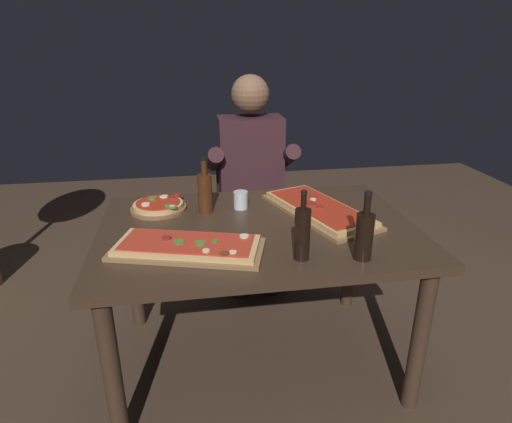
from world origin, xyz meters
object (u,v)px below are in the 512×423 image
(pizza_rectangular_front, at_px, (188,247))
(tumbler_near_camera, at_px, (241,201))
(dining_table, at_px, (258,245))
(vinegar_bottle_green, at_px, (302,233))
(wine_bottle_dark, at_px, (205,192))
(oil_bottle_amber, at_px, (364,234))
(pizza_rectangular_left, at_px, (319,209))
(diner_chair, at_px, (249,208))
(seated_diner, at_px, (252,176))
(pizza_round_far, at_px, (159,206))

(pizza_rectangular_front, bearing_deg, tumbler_near_camera, 58.13)
(dining_table, height_order, tumbler_near_camera, tumbler_near_camera)
(vinegar_bottle_green, bearing_deg, wine_bottle_dark, 122.25)
(pizza_rectangular_front, xyz_separation_m, wine_bottle_dark, (0.09, 0.40, 0.08))
(dining_table, height_order, oil_bottle_amber, oil_bottle_amber)
(oil_bottle_amber, bearing_deg, pizza_rectangular_front, 166.04)
(pizza_rectangular_left, bearing_deg, pizza_rectangular_front, -154.23)
(oil_bottle_amber, bearing_deg, diner_chair, 102.10)
(dining_table, distance_m, tumbler_near_camera, 0.27)
(oil_bottle_amber, bearing_deg, dining_table, 133.64)
(tumbler_near_camera, bearing_deg, wine_bottle_dark, -173.46)
(vinegar_bottle_green, bearing_deg, oil_bottle_amber, -8.91)
(seated_diner, bearing_deg, tumbler_near_camera, -104.47)
(dining_table, relative_size, diner_chair, 1.61)
(tumbler_near_camera, height_order, seated_diner, seated_diner)
(tumbler_near_camera, bearing_deg, dining_table, -78.08)
(wine_bottle_dark, distance_m, vinegar_bottle_green, 0.63)
(dining_table, relative_size, tumbler_near_camera, 16.20)
(pizza_rectangular_front, relative_size, seated_diner, 0.48)
(tumbler_near_camera, height_order, diner_chair, diner_chair)
(tumbler_near_camera, bearing_deg, diner_chair, 78.21)
(pizza_rectangular_front, xyz_separation_m, vinegar_bottle_green, (0.43, -0.13, 0.09))
(oil_bottle_amber, bearing_deg, wine_bottle_dark, 134.85)
(oil_bottle_amber, height_order, seated_diner, seated_diner)
(pizza_rectangular_front, relative_size, diner_chair, 0.74)
(vinegar_bottle_green, bearing_deg, pizza_rectangular_front, 163.41)
(vinegar_bottle_green, relative_size, tumbler_near_camera, 3.17)
(dining_table, bearing_deg, tumbler_near_camera, 101.92)
(dining_table, relative_size, pizza_rectangular_left, 2.05)
(pizza_rectangular_front, height_order, wine_bottle_dark, wine_bottle_dark)
(tumbler_near_camera, relative_size, diner_chair, 0.10)
(pizza_rectangular_left, xyz_separation_m, wine_bottle_dark, (-0.53, 0.10, 0.08))
(dining_table, height_order, diner_chair, diner_chair)
(pizza_rectangular_left, distance_m, diner_chair, 0.83)
(diner_chair, height_order, seated_diner, seated_diner)
(pizza_rectangular_left, height_order, seated_diner, seated_diner)
(pizza_rectangular_left, distance_m, oil_bottle_amber, 0.47)
(wine_bottle_dark, xyz_separation_m, vinegar_bottle_green, (0.34, -0.53, 0.01))
(dining_table, distance_m, seated_diner, 0.75)
(oil_bottle_amber, relative_size, seated_diner, 0.20)
(pizza_rectangular_left, height_order, diner_chair, diner_chair)
(vinegar_bottle_green, bearing_deg, pizza_round_far, 133.47)
(seated_diner, bearing_deg, dining_table, -96.47)
(tumbler_near_camera, bearing_deg, oil_bottle_amber, -56.29)
(dining_table, distance_m, pizza_round_far, 0.53)
(pizza_round_far, xyz_separation_m, tumbler_near_camera, (0.40, -0.04, 0.02))
(tumbler_near_camera, distance_m, seated_diner, 0.53)
(wine_bottle_dark, height_order, tumbler_near_camera, wine_bottle_dark)
(dining_table, relative_size, oil_bottle_amber, 5.17)
(vinegar_bottle_green, height_order, tumbler_near_camera, vinegar_bottle_green)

